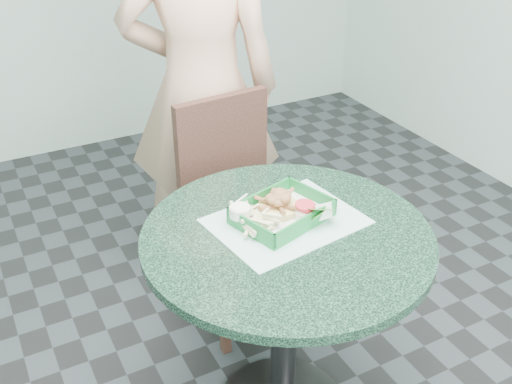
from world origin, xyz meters
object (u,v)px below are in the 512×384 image
cafe_table (286,283)px  food_basket (282,220)px  sauce_ramekin (239,210)px  dining_chair (234,198)px  diner_person (199,52)px  crab_sandwich (281,206)px

cafe_table → food_basket: size_ratio=3.17×
sauce_ramekin → dining_chair: bearing=66.2°
diner_person → food_basket: (-0.10, -0.84, -0.28)m
dining_chair → sauce_ramekin: dining_chair is taller
dining_chair → food_basket: bearing=-104.7°
dining_chair → sauce_ramekin: (-0.21, -0.48, 0.27)m
cafe_table → food_basket: 0.20m
dining_chair → diner_person: 0.59m
dining_chair → diner_person: (0.00, 0.29, 0.52)m
cafe_table → sauce_ramekin: bearing=124.8°
cafe_table → food_basket: (0.02, 0.07, 0.19)m
food_basket → sauce_ramekin: (-0.11, 0.07, 0.03)m
cafe_table → diner_person: size_ratio=0.41×
diner_person → crab_sandwich: (-0.09, -0.81, -0.25)m
dining_chair → sauce_ramekin: size_ratio=14.58×
dining_chair → food_basket: (-0.10, -0.54, 0.24)m
diner_person → cafe_table: bearing=106.9°
cafe_table → sauce_ramekin: size_ratio=13.61×
diner_person → food_basket: 0.89m
dining_chair → sauce_ramekin: 0.59m
sauce_ramekin → food_basket: bearing=-29.8°
diner_person → sauce_ramekin: 0.84m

